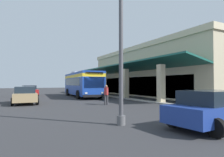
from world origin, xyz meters
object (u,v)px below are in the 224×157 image
at_px(pedestrian, 106,94).
at_px(potted_palm, 97,90).
at_px(parked_sedan_tan, 25,95).
at_px(parked_sedan_blue, 215,108).
at_px(lot_light_pole, 121,22).
at_px(transit_bus, 82,83).
at_px(parked_sedan_red, 29,91).

relative_size(pedestrian, potted_palm, 0.72).
distance_m(parked_sedan_tan, pedestrian, 7.16).
bearing_deg(parked_sedan_blue, lot_light_pole, -123.38).
relative_size(transit_bus, potted_palm, 5.08).
bearing_deg(parked_sedan_tan, pedestrian, 55.47).
bearing_deg(parked_sedan_blue, parked_sedan_tan, -154.70).
xyz_separation_m(transit_bus, parked_sedan_tan, (6.00, -7.09, -1.10)).
bearing_deg(parked_sedan_blue, potted_palm, 167.61).
xyz_separation_m(transit_bus, lot_light_pole, (17.27, -3.93, 2.53)).
height_order(parked_sedan_red, pedestrian, pedestrian).
bearing_deg(lot_light_pole, transit_bus, 167.18).
relative_size(parked_sedan_red, potted_palm, 2.01).
distance_m(parked_sedan_tan, parked_sedan_blue, 14.75).
bearing_deg(pedestrian, transit_bus, 173.22).
height_order(potted_palm, lot_light_pole, lot_light_pole).
bearing_deg(potted_palm, transit_bus, -38.30).
xyz_separation_m(potted_palm, lot_light_pole, (23.33, -8.72, 3.82)).
distance_m(parked_sedan_tan, potted_palm, 16.93).
xyz_separation_m(parked_sedan_blue, pedestrian, (-9.28, -0.41, 0.15)).
bearing_deg(parked_sedan_red, transit_bus, 51.79).
bearing_deg(parked_sedan_blue, transit_bus, 177.66).
bearing_deg(pedestrian, lot_light_pole, -20.76).
bearing_deg(parked_sedan_tan, potted_palm, 135.43).
height_order(parked_sedan_tan, parked_sedan_blue, same).
bearing_deg(transit_bus, parked_sedan_blue, -2.34).
xyz_separation_m(parked_sedan_red, parked_sedan_tan, (10.75, -1.06, 0.00)).
relative_size(parked_sedan_red, parked_sedan_blue, 1.00).
xyz_separation_m(parked_sedan_red, parked_sedan_blue, (24.09, 5.25, 0.00)).
distance_m(transit_bus, parked_sedan_red, 7.76).
distance_m(parked_sedan_red, parked_sedan_tan, 10.80).
bearing_deg(transit_bus, pedestrian, -6.78).
xyz_separation_m(pedestrian, potted_palm, (-16.12, 5.99, -0.34)).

